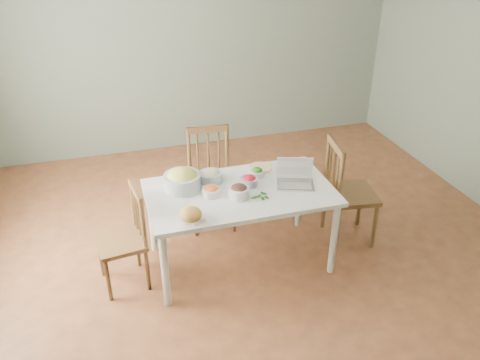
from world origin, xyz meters
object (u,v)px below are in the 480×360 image
object	(u,v)px
bread_boule	(191,214)
chair_left	(120,239)
chair_far	(212,181)
laptop	(296,175)
dining_table	(240,227)
bowl_squash	(182,179)
chair_right	(351,191)

from	to	relation	value
bread_boule	chair_left	bearing A→B (deg)	149.53
chair_far	laptop	distance (m)	0.95
chair_far	chair_left	distance (m)	1.12
dining_table	bowl_squash	size ratio (longest dim) A/B	5.02
chair_left	chair_right	xyz separation A→B (m)	(2.08, 0.06, 0.06)
chair_far	bread_boule	xyz separation A→B (m)	(-0.38, -0.95, 0.29)
dining_table	bread_boule	size ratio (longest dim) A/B	9.15
chair_left	laptop	xyz separation A→B (m)	(1.47, -0.04, 0.38)
laptop	chair_right	bearing A→B (deg)	27.95
laptop	bowl_squash	bearing A→B (deg)	-174.62
chair_far	bowl_squash	size ratio (longest dim) A/B	3.17
chair_far	chair_right	distance (m)	1.30
bread_boule	laptop	distance (m)	0.98
dining_table	bowl_squash	world-z (taller)	bowl_squash
dining_table	chair_left	size ratio (longest dim) A/B	1.75
chair_left	bowl_squash	bearing A→B (deg)	99.73
dining_table	bowl_squash	xyz separation A→B (m)	(-0.44, 0.17, 0.45)
bread_boule	bowl_squash	distance (m)	0.49
dining_table	chair_left	bearing A→B (deg)	-179.55
dining_table	chair_far	xyz separation A→B (m)	(-0.09, 0.63, 0.13)
chair_right	bowl_squash	distance (m)	1.55
chair_far	bowl_squash	bearing A→B (deg)	-121.78
bread_boule	chair_right	bearing A→B (deg)	13.35
bowl_squash	bread_boule	bearing A→B (deg)	-93.74
dining_table	chair_far	distance (m)	0.65
dining_table	chair_right	world-z (taller)	chair_right
dining_table	chair_left	xyz separation A→B (m)	(-1.00, -0.01, 0.08)
bowl_squash	dining_table	bearing A→B (deg)	-20.35
chair_right	bowl_squash	world-z (taller)	chair_right
chair_right	bread_boule	distance (m)	1.62
chair_right	chair_left	bearing A→B (deg)	100.30
dining_table	laptop	xyz separation A→B (m)	(0.47, -0.05, 0.46)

